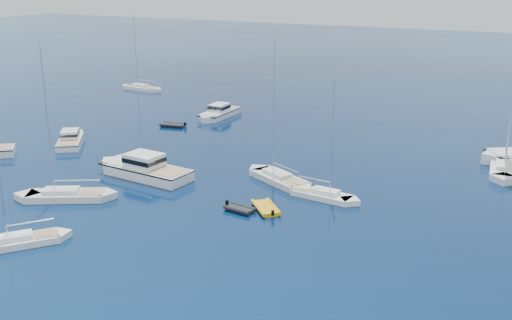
% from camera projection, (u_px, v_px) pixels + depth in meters
% --- Properties ---
extents(ground, '(400.00, 400.00, 0.00)m').
position_uv_depth(ground, '(85.00, 272.00, 45.07)').
color(ground, navy).
rests_on(ground, ground).
extents(motor_cruiser_centre, '(12.57, 5.06, 3.21)m').
position_uv_depth(motor_cruiser_centre, '(143.00, 176.00, 65.85)').
color(motor_cruiser_centre, white).
rests_on(motor_cruiser_centre, ground).
extents(motor_cruiser_far_l, '(7.44, 8.84, 2.34)m').
position_uv_depth(motor_cruiser_far_l, '(71.00, 144.00, 77.93)').
color(motor_cruiser_far_l, white).
rests_on(motor_cruiser_far_l, ground).
extents(motor_cruiser_horizon, '(3.01, 9.69, 2.54)m').
position_uv_depth(motor_cruiser_horizon, '(219.00, 117.00, 91.78)').
color(motor_cruiser_horizon, white).
rests_on(motor_cruiser_horizon, ground).
extents(sailboat_fore, '(7.10, 8.10, 12.61)m').
position_uv_depth(sailboat_fore, '(20.00, 245.00, 49.49)').
color(sailboat_fore, white).
rests_on(sailboat_fore, ground).
extents(sailboat_mid_r, '(10.16, 7.05, 14.86)m').
position_uv_depth(sailboat_mid_r, '(279.00, 182.00, 64.00)').
color(sailboat_mid_r, silver).
rests_on(sailboat_mid_r, ground).
extents(sailboat_mid_l, '(10.31, 7.34, 15.15)m').
position_uv_depth(sailboat_mid_l, '(66.00, 199.00, 59.29)').
color(sailboat_mid_l, silver).
rests_on(sailboat_mid_l, ground).
extents(sailboat_centre, '(8.48, 3.08, 12.18)m').
position_uv_depth(sailboat_centre, '(322.00, 198.00, 59.57)').
color(sailboat_centre, white).
rests_on(sailboat_centre, ground).
extents(sailboat_sails_r, '(3.87, 11.22, 16.17)m').
position_uv_depth(sailboat_sails_r, '(504.00, 171.00, 67.34)').
color(sailboat_sails_r, white).
rests_on(sailboat_sails_r, ground).
extents(sailboat_far_l, '(9.53, 3.12, 13.78)m').
position_uv_depth(sailboat_far_l, '(142.00, 90.00, 112.42)').
color(sailboat_far_l, white).
rests_on(sailboat_far_l, ground).
extents(tender_yellow, '(4.32, 4.42, 0.95)m').
position_uv_depth(tender_yellow, '(266.00, 210.00, 56.58)').
color(tender_yellow, '#F1AE0E').
rests_on(tender_yellow, ground).
extents(tender_grey_near, '(3.15, 2.10, 0.95)m').
position_uv_depth(tender_grey_near, '(240.00, 211.00, 56.31)').
color(tender_grey_near, black).
rests_on(tender_grey_near, ground).
extents(tender_grey_far, '(3.93, 2.63, 0.95)m').
position_uv_depth(tender_grey_far, '(173.00, 127.00, 86.41)').
color(tender_grey_far, black).
rests_on(tender_grey_far, ground).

